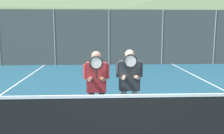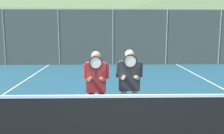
# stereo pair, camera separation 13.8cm
# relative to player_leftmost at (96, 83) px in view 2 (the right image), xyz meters

# --- Properties ---
(hill_distant) EXTENTS (131.30, 72.94, 25.53)m
(hill_distant) POSITION_rel_player_leftmost_xyz_m (0.62, 46.35, -0.99)
(hill_distant) COLOR #5B7551
(hill_distant) RESTS_ON ground_plane
(clubhouse_building) EXTENTS (16.72, 5.50, 3.54)m
(clubhouse_building) POSITION_rel_player_leftmost_xyz_m (-1.08, 16.35, 0.80)
(clubhouse_building) COLOR #9EA3A8
(clubhouse_building) RESTS_ON ground_plane
(fence_back) EXTENTS (19.00, 0.06, 3.21)m
(fence_back) POSITION_rel_player_leftmost_xyz_m (0.62, 9.41, 0.61)
(fence_back) COLOR gray
(fence_back) RESTS_ON ground_plane
(tennis_net) EXTENTS (10.20, 0.09, 1.06)m
(tennis_net) POSITION_rel_player_leftmost_xyz_m (0.62, -0.83, -0.50)
(tennis_net) COLOR gray
(tennis_net) RESTS_ON ground_plane
(player_leftmost) EXTENTS (0.55, 0.34, 1.69)m
(player_leftmost) POSITION_rel_player_leftmost_xyz_m (0.00, 0.00, 0.00)
(player_leftmost) COLOR #56565B
(player_leftmost) RESTS_ON ground_plane
(player_center_left) EXTENTS (0.58, 0.34, 1.71)m
(player_center_left) POSITION_rel_player_leftmost_xyz_m (0.72, 0.08, 0.01)
(player_center_left) COLOR white
(player_center_left) RESTS_ON ground_plane
(car_far_left) EXTENTS (4.71, 2.03, 1.70)m
(car_far_left) POSITION_rel_player_leftmost_xyz_m (-4.89, 12.22, -0.12)
(car_far_left) COLOR silver
(car_far_left) RESTS_ON ground_plane
(car_left_of_center) EXTENTS (4.07, 2.06, 1.75)m
(car_left_of_center) POSITION_rel_player_leftmost_xyz_m (0.22, 11.94, -0.10)
(car_left_of_center) COLOR slate
(car_left_of_center) RESTS_ON ground_plane
(car_center) EXTENTS (4.75, 1.95, 1.78)m
(car_center) POSITION_rel_player_leftmost_xyz_m (5.34, 12.06, -0.08)
(car_center) COLOR #B2B7BC
(car_center) RESTS_ON ground_plane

